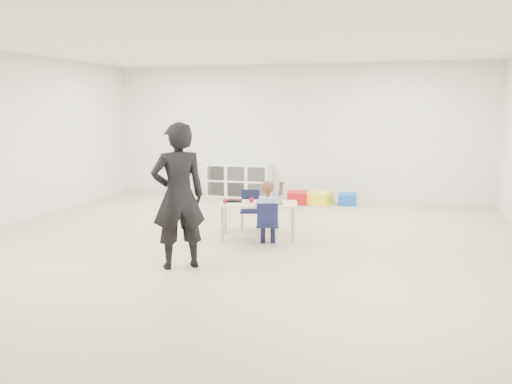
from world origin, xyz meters
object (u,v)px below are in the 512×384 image
(child, at_px, (268,211))
(table, at_px, (258,220))
(cubby_shelf, at_px, (239,181))
(adult, at_px, (178,196))
(chair_near, at_px, (268,224))

(child, bearing_deg, table, 106.57)
(cubby_shelf, height_order, adult, adult)
(cubby_shelf, distance_m, adult, 5.31)
(chair_near, distance_m, adult, 1.57)
(table, relative_size, adult, 0.71)
(child, relative_size, adult, 0.57)
(table, relative_size, cubby_shelf, 0.88)
(table, bearing_deg, adult, -119.68)
(child, bearing_deg, cubby_shelf, 99.73)
(chair_near, bearing_deg, adult, -134.66)
(table, relative_size, child, 1.25)
(table, height_order, adult, adult)
(chair_near, height_order, adult, adult)
(table, distance_m, cubby_shelf, 3.77)
(chair_near, distance_m, child, 0.18)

